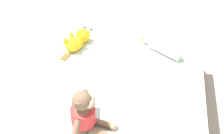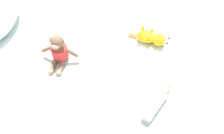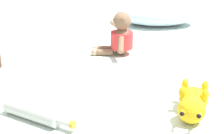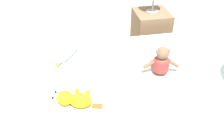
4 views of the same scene
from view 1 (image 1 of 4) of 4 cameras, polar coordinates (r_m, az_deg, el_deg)
bed at (r=1.79m, az=-7.75°, el=-12.39°), size 1.52×2.02×0.47m
plush_monkey at (r=1.42m, az=-5.33°, el=-9.18°), size 0.24×0.29×0.24m
plush_yellow_creature at (r=1.99m, az=-6.72°, el=5.31°), size 0.17×0.32×0.10m
glass_bottle at (r=1.95m, az=10.26°, el=3.35°), size 0.28×0.20×0.06m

